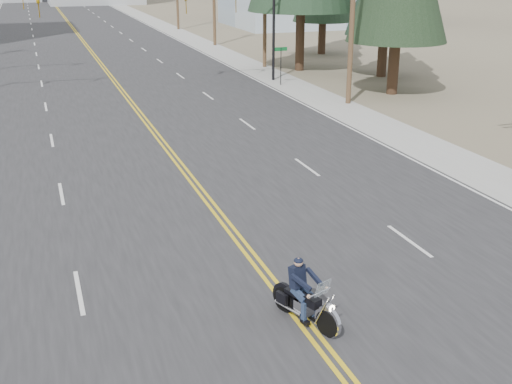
{
  "coord_description": "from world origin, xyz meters",
  "views": [
    {
      "loc": [
        -5.51,
        -11.67,
        8.27
      ],
      "look_at": [
        0.53,
        5.69,
        1.6
      ],
      "focal_mm": 45.0,
      "sensor_mm": 36.0,
      "label": 1
    }
  ],
  "objects": [
    {
      "name": "street_sign",
      "position": [
        10.8,
        30.0,
        1.8
      ],
      "size": [
        0.9,
        0.06,
        2.62
      ],
      "color": "black",
      "rests_on": "ground"
    },
    {
      "name": "traffic_mast_right",
      "position": [
        8.98,
        32.0,
        4.94
      ],
      "size": [
        7.1,
        0.26,
        7.0
      ],
      "color": "black",
      "rests_on": "ground"
    },
    {
      "name": "road",
      "position": [
        0.0,
        70.0,
        0.01
      ],
      "size": [
        20.0,
        200.0,
        0.01
      ],
      "primitive_type": "cube",
      "color": "#303033",
      "rests_on": "ground"
    },
    {
      "name": "motorcyclist",
      "position": [
        0.04,
        0.69,
        0.81
      ],
      "size": [
        1.58,
        2.27,
        1.63
      ],
      "primitive_type": null,
      "rotation": [
        0.0,
        0.0,
        3.51
      ],
      "color": "black",
      "rests_on": "ground"
    },
    {
      "name": "sidewalk_right",
      "position": [
        11.5,
        70.0,
        0.01
      ],
      "size": [
        3.0,
        200.0,
        0.01
      ],
      "primitive_type": "cube",
      "color": "#A5A5A0",
      "rests_on": "ground"
    },
    {
      "name": "utility_pole_b",
      "position": [
        12.5,
        23.0,
        5.98
      ],
      "size": [
        2.2,
        0.3,
        11.5
      ],
      "color": "brown",
      "rests_on": "ground"
    },
    {
      "name": "ground_plane",
      "position": [
        0.0,
        0.0,
        0.0
      ],
      "size": [
        400.0,
        400.0,
        0.0
      ],
      "primitive_type": "plane",
      "color": "#776D56",
      "rests_on": "ground"
    }
  ]
}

